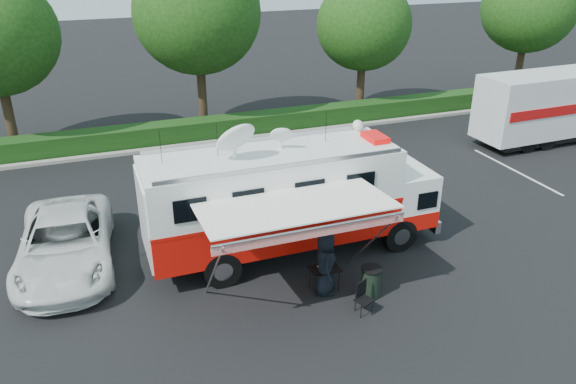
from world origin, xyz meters
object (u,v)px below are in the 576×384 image
command_truck (291,198)px  white_suv (70,266)px  folding_table (325,270)px  trash_bin (371,282)px

command_truck → white_suv: (-6.76, 1.59, -1.91)m
folding_table → white_suv: bearing=150.3°
command_truck → trash_bin: size_ratio=10.23×
white_suv → trash_bin: trash_bin is taller
white_suv → folding_table: (6.90, -3.94, 0.68)m
white_suv → trash_bin: (8.01, -4.66, 0.46)m
command_truck → folding_table: size_ratio=10.69×
command_truck → trash_bin: (1.25, -3.07, -1.45)m
command_truck → white_suv: size_ratio=1.57×
folding_table → trash_bin: trash_bin is taller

